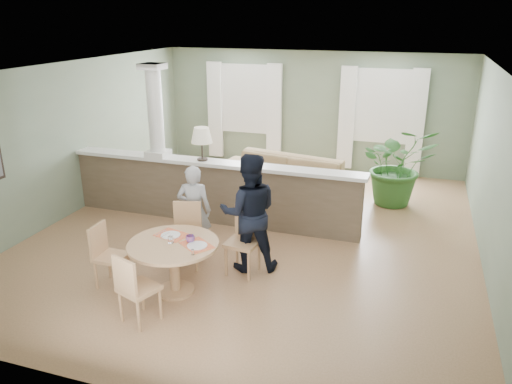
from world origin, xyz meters
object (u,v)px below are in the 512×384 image
(chair_far_man, at_px, (245,237))
(child_person, at_px, (194,211))
(dining_table, at_px, (174,253))
(chair_side, at_px, (106,252))
(chair_far_boy, at_px, (187,231))
(chair_near, at_px, (134,287))
(houseplant, at_px, (397,165))
(man_person, at_px, (249,213))
(sofa, at_px, (282,179))

(chair_far_man, height_order, child_person, child_person)
(dining_table, height_order, chair_side, chair_side)
(chair_side, xyz_separation_m, child_person, (0.73, 1.22, 0.23))
(chair_far_boy, height_order, chair_side, chair_far_boy)
(chair_far_man, distance_m, chair_near, 1.81)
(houseplant, bearing_deg, man_person, -118.73)
(houseplant, bearing_deg, chair_far_boy, -127.89)
(chair_near, height_order, chair_side, chair_near)
(chair_far_boy, height_order, man_person, man_person)
(child_person, height_order, man_person, man_person)
(chair_side, height_order, child_person, child_person)
(chair_near, distance_m, man_person, 1.95)
(chair_side, distance_m, child_person, 1.44)
(chair_far_boy, relative_size, man_person, 0.54)
(houseplant, distance_m, dining_table, 4.96)
(chair_far_boy, bearing_deg, chair_side, -146.90)
(houseplant, distance_m, child_person, 4.19)
(chair_far_man, bearing_deg, chair_side, -143.90)
(houseplant, xyz_separation_m, chair_far_man, (-1.85, -3.43, -0.24))
(chair_side, bearing_deg, chair_near, -129.79)
(sofa, xyz_separation_m, dining_table, (-0.39, -3.82, 0.16))
(houseplant, relative_size, chair_far_man, 1.61)
(chair_near, distance_m, chair_side, 1.08)
(sofa, relative_size, man_person, 1.64)
(dining_table, distance_m, child_person, 1.14)
(dining_table, distance_m, chair_far_man, 1.07)
(chair_far_boy, bearing_deg, dining_table, -91.45)
(child_person, bearing_deg, dining_table, 88.76)
(child_person, bearing_deg, chair_far_boy, 82.35)
(dining_table, height_order, chair_far_boy, chair_far_boy)
(chair_far_boy, bearing_deg, chair_far_man, -11.26)
(chair_side, height_order, man_person, man_person)
(dining_table, bearing_deg, chair_far_man, 51.28)
(dining_table, relative_size, chair_side, 1.36)
(chair_far_boy, relative_size, chair_far_man, 0.97)
(sofa, height_order, chair_near, chair_near)
(chair_side, xyz_separation_m, man_person, (1.66, 1.05, 0.38))
(dining_table, bearing_deg, chair_side, -173.54)
(houseplant, bearing_deg, chair_side, -128.55)
(dining_table, distance_m, chair_near, 0.81)
(sofa, height_order, dining_table, sofa)
(chair_far_boy, bearing_deg, man_person, -5.10)
(sofa, bearing_deg, chair_far_boy, -90.51)
(child_person, bearing_deg, houseplant, -143.93)
(sofa, height_order, chair_far_man, chair_far_man)
(man_person, bearing_deg, chair_far_man, 52.95)
(sofa, relative_size, chair_far_man, 2.94)
(sofa, bearing_deg, houseplant, 22.05)
(sofa, distance_m, houseplant, 2.20)
(sofa, bearing_deg, man_person, -73.52)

